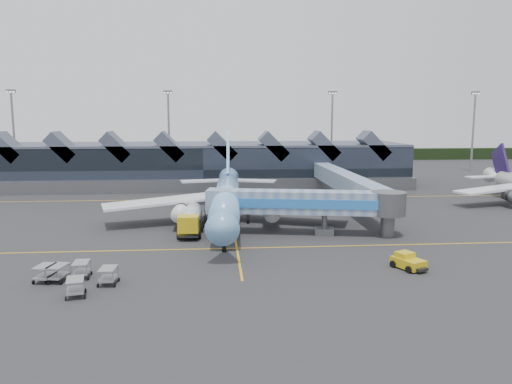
{
  "coord_description": "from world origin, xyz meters",
  "views": [
    {
      "loc": [
        -2.4,
        -65.84,
        15.63
      ],
      "look_at": [
        3.24,
        3.62,
        5.0
      ],
      "focal_mm": 35.0,
      "sensor_mm": 36.0,
      "label": 1
    }
  ],
  "objects": [
    {
      "name": "ground",
      "position": [
        0.0,
        0.0,
        0.0
      ],
      "size": [
        260.0,
        260.0,
        0.0
      ],
      "primitive_type": "plane",
      "color": "#272629",
      "rests_on": "ground"
    },
    {
      "name": "taxi_stripes",
      "position": [
        0.0,
        10.0,
        0.01
      ],
      "size": [
        120.0,
        60.0,
        0.01
      ],
      "color": "gold",
      "rests_on": "ground"
    },
    {
      "name": "tree_line_far",
      "position": [
        0.0,
        110.0,
        2.0
      ],
      "size": [
        260.0,
        4.0,
        4.0
      ],
      "primitive_type": "cube",
      "color": "black",
      "rests_on": "ground"
    },
    {
      "name": "terminal",
      "position": [
        -5.07,
        47.35,
        4.88
      ],
      "size": [
        90.0,
        22.25,
        12.52
      ],
      "color": "black",
      "rests_on": "ground"
    },
    {
      "name": "light_masts",
      "position": [
        21.0,
        62.8,
        12.49
      ],
      "size": [
        132.4,
        42.56,
        22.45
      ],
      "color": "gray",
      "rests_on": "ground"
    },
    {
      "name": "main_airliner",
      "position": [
        -0.86,
        6.39,
        3.96
      ],
      "size": [
        36.47,
        41.94,
        13.48
      ],
      "rotation": [
        0.0,
        0.0,
        -0.04
      ],
      "color": "#75A8EE",
      "rests_on": "ground"
    },
    {
      "name": "jet_bridge",
      "position": [
        10.79,
        -1.88,
        4.18
      ],
      "size": [
        26.06,
        8.16,
        6.01
      ],
      "rotation": [
        0.0,
        0.0,
        -0.18
      ],
      "color": "#6880AE",
      "rests_on": "ground"
    },
    {
      "name": "fuel_truck",
      "position": [
        -5.8,
        0.54,
        1.96
      ],
      "size": [
        3.34,
        10.49,
        3.5
      ],
      "rotation": [
        0.0,
        0.0,
        -0.04
      ],
      "color": "black",
      "rests_on": "ground"
    },
    {
      "name": "pushback_tug",
      "position": [
        17.31,
        -17.45,
        0.74
      ],
      "size": [
        3.38,
        4.1,
        1.65
      ],
      "rotation": [
        0.0,
        0.0,
        0.43
      ],
      "color": "gold",
      "rests_on": "ground"
    },
    {
      "name": "baggage_carts",
      "position": [
        -15.82,
        -19.56,
        0.89
      ],
      "size": [
        7.94,
        7.63,
        1.59
      ],
      "rotation": [
        0.0,
        0.0,
        -0.04
      ],
      "color": "#989CA0",
      "rests_on": "ground"
    }
  ]
}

